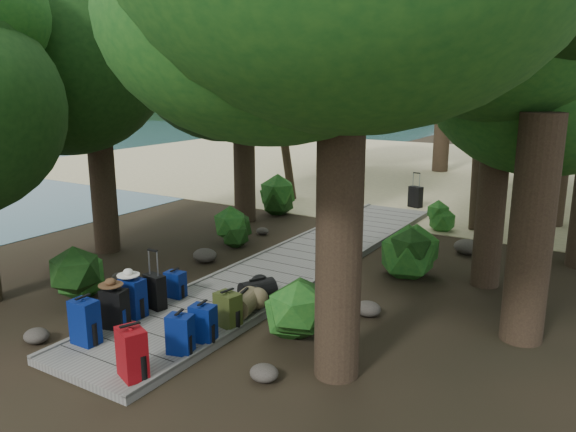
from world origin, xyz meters
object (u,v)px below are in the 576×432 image
Objects in this scene: sun_lounger at (538,202)px; lone_suitcase_on_sand at (415,197)px; duffel_right_black at (258,290)px; suitcase_on_boardwalk at (155,292)px; backpack_right_b at (180,332)px; backpack_left_c at (133,296)px; backpack_right_a at (132,350)px; backpack_left_a at (85,320)px; backpack_right_d at (228,308)px; backpack_left_b at (115,307)px; duffel_right_khaki at (244,303)px; backpack_right_c at (203,321)px; kayak at (351,183)px; backpack_left_d at (175,283)px.

lone_suitcase_on_sand is at bearing -168.26° from sun_lounger.
suitcase_on_boardwalk is (-1.32, -1.20, 0.11)m from duffel_right_black.
duffel_right_black is 1.79m from suitcase_on_boardwalk.
backpack_right_b reaches higher than suitcase_on_boardwalk.
backpack_left_c is 0.96× the size of backpack_right_a.
backpack_left_a is 1.17× the size of backpack_right_b.
backpack_left_c is 1.20× the size of backpack_right_d.
backpack_left_b is 1.18× the size of suitcase_on_boardwalk.
backpack_left_b is 1.18× the size of duffel_right_khaki.
backpack_right_c is 0.94× the size of lone_suitcase_on_sand.
kayak is at bearing 98.54° from backpack_left_a.
lone_suitcase_on_sand is (0.99, 10.57, -0.07)m from suitcase_on_boardwalk.
backpack_left_b reaches higher than suitcase_on_boardwalk.
backpack_right_c is 1.04× the size of suitcase_on_boardwalk.
backpack_left_c is at bearing -81.24° from kayak.
backpack_right_d is (1.43, 1.62, -0.07)m from backpack_left_a.
backpack_left_c is 0.36× the size of sun_lounger.
kayak is (-3.81, 13.20, -0.25)m from backpack_right_c.
lone_suitcase_on_sand is at bearing 119.02° from duffel_right_black.
backpack_left_b is at bearing -75.91° from lone_suitcase_on_sand.
backpack_right_d is at bearing -112.87° from sun_lounger.
backpack_right_d reaches higher than duffel_right_khaki.
duffel_right_black is (-0.10, 3.06, -0.18)m from backpack_right_a.
lone_suitcase_on_sand is at bearing 83.85° from backpack_right_c.
backpack_right_d is at bearing 20.45° from backpack_left_b.
backpack_left_b is 1.68m from backpack_right_a.
backpack_right_b is 1.06× the size of backpack_right_d.
suitcase_on_boardwalk is at bearing -76.51° from lone_suitcase_on_sand.
backpack_right_b is 1.11m from backpack_right_d.
backpack_right_c is 1.76m from duffel_right_black.
backpack_left_b reaches higher than backpack_right_d.
sun_lounger is (4.52, 11.30, -0.04)m from backpack_left_d.
backpack_left_d is 0.85× the size of duffel_right_black.
backpack_right_a is 1.96m from backpack_right_d.
backpack_right_c is 1.14m from duffel_right_khaki.
duffel_right_black is at bearing 64.65° from backpack_left_a.
backpack_right_a is 1.32m from backpack_right_c.
backpack_left_a reaches higher than backpack_left_c.
duffel_right_khaki is (1.54, 1.02, -0.16)m from backpack_left_c.
backpack_right_a reaches higher than backpack_right_d.
backpack_right_a reaches higher than backpack_right_c.
lone_suitcase_on_sand is (-0.52, 11.60, -0.09)m from backpack_right_b.
backpack_left_a reaches higher than duffel_right_khaki.
backpack_left_a is 0.62m from backpack_left_b.
suitcase_on_boardwalk is (-0.04, 0.92, -0.05)m from backpack_left_b.
lone_suitcase_on_sand is 3.70m from sun_lounger.
backpack_left_b is 1.79m from backpack_right_d.
backpack_left_c is at bearing -118.97° from sun_lounger.
backpack_right_b is at bearing 18.78° from backpack_left_a.
backpack_right_b reaches higher than duffel_right_black.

